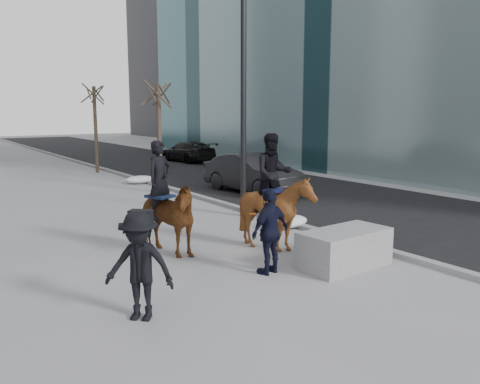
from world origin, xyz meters
TOP-DOWN VIEW (x-y plane):
  - ground at (0.00, 0.00)m, footprint 120.00×120.00m
  - road at (7.00, 10.00)m, footprint 8.00×90.00m
  - curb at (3.00, 10.00)m, footprint 0.25×90.00m
  - planter at (1.45, -0.62)m, footprint 2.07×1.14m
  - car_near at (5.45, 8.38)m, footprint 1.97×4.81m
  - car_far at (9.00, 20.55)m, footprint 2.23×4.62m
  - tree_near at (2.40, 10.49)m, footprint 1.20×1.20m
  - tree_far at (2.40, 18.26)m, footprint 1.20×1.20m
  - mounted_left at (-1.34, 2.36)m, footprint 1.55×2.22m
  - mounted_right at (1.06, 1.26)m, footprint 1.95×2.06m
  - feeder at (-0.13, -0.08)m, footprint 1.10×0.96m
  - camera_crew at (-3.23, -0.76)m, footprint 1.26×1.26m
  - lamppost at (2.60, 4.98)m, footprint 0.25×1.41m
  - snow_piles at (2.70, 7.94)m, footprint 1.38×11.27m

SIDE VIEW (x-z plane):
  - ground at x=0.00m, z-range 0.00..0.00m
  - road at x=7.00m, z-range 0.00..0.01m
  - curb at x=3.00m, z-range 0.00..0.12m
  - snow_piles at x=2.70m, z-range 0.00..0.35m
  - planter at x=1.45m, z-range 0.00..0.80m
  - car_far at x=9.00m, z-range 0.00..1.30m
  - car_near at x=5.45m, z-range 0.00..1.55m
  - feeder at x=-0.13m, z-range 0.00..1.76m
  - camera_crew at x=-3.23m, z-range 0.01..1.76m
  - mounted_left at x=-1.34m, z-range -0.34..2.29m
  - mounted_right at x=1.06m, z-range -0.27..2.49m
  - tree_near at x=2.40m, z-range 0.00..4.74m
  - tree_far at x=2.40m, z-range 0.00..4.97m
  - lamppost at x=2.60m, z-range 0.45..9.54m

